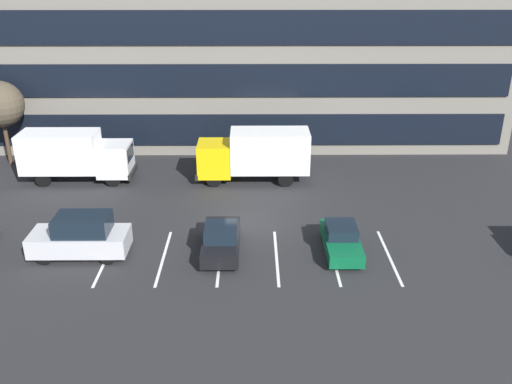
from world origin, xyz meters
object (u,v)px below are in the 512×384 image
at_px(box_truck_white, 74,154).
at_px(suv_silver, 81,237).
at_px(box_truck_yellow, 256,153).
at_px(bare_tree, 0,105).
at_px(sedan_forest, 341,240).
at_px(sedan_black, 221,240).

distance_m(box_truck_white, suv_silver, 10.36).
height_order(box_truck_white, box_truck_yellow, box_truck_yellow).
bearing_deg(bare_tree, sedan_forest, -30.53).
xyz_separation_m(box_truck_white, suv_silver, (3.10, -9.85, -0.82)).
bearing_deg(suv_silver, sedan_black, 1.74).
xyz_separation_m(box_truck_white, bare_tree, (-5.66, 3.16, 2.47)).
height_order(box_truck_yellow, sedan_forest, box_truck_yellow).
distance_m(box_truck_white, box_truck_yellow, 11.76).
relative_size(box_truck_white, sedan_black, 1.66).
height_order(box_truck_yellow, bare_tree, bare_tree).
height_order(box_truck_white, bare_tree, bare_tree).
bearing_deg(bare_tree, suv_silver, -56.03).
bearing_deg(sedan_black, bare_tree, 140.72).
xyz_separation_m(box_truck_white, box_truck_yellow, (11.76, -0.08, 0.05)).
distance_m(sedan_forest, suv_silver, 12.89).
bearing_deg(bare_tree, sedan_black, -39.28).
relative_size(sedan_black, bare_tree, 0.73).
height_order(box_truck_white, suv_silver, box_truck_white).
height_order(sedan_forest, bare_tree, bare_tree).
distance_m(sedan_black, bare_tree, 20.54).
bearing_deg(box_truck_white, box_truck_yellow, -0.38).
xyz_separation_m(sedan_forest, bare_tree, (-21.65, 12.77, 3.65)).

